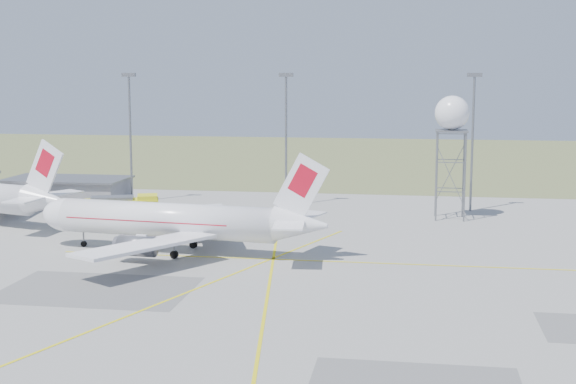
# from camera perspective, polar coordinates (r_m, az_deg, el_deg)

# --- Properties ---
(ground) EXTENTS (400.00, 400.00, 0.00)m
(ground) POSITION_cam_1_polar(r_m,az_deg,el_deg) (59.71, -0.79, -11.52)
(ground) COLOR #9E9D98
(ground) RESTS_ON ground
(grass_strip) EXTENTS (400.00, 120.00, 0.03)m
(grass_strip) POSITION_cam_1_polar(r_m,az_deg,el_deg) (196.59, 6.20, 2.42)
(grass_strip) COLOR #556437
(grass_strip) RESTS_ON ground
(building_grey) EXTENTS (19.00, 10.00, 3.90)m
(building_grey) POSITION_cam_1_polar(r_m,az_deg,el_deg) (132.49, -15.40, 0.13)
(building_grey) COLOR gray
(building_grey) RESTS_ON ground
(mast_a) EXTENTS (2.20, 0.50, 20.50)m
(mast_a) POSITION_cam_1_polar(r_m,az_deg,el_deg) (129.51, -11.16, 4.58)
(mast_a) COLOR slate
(mast_a) RESTS_ON ground
(mast_b) EXTENTS (2.20, 0.50, 20.50)m
(mast_b) POSITION_cam_1_polar(r_m,az_deg,el_deg) (123.16, -0.14, 4.55)
(mast_b) COLOR slate
(mast_b) RESTS_ON ground
(mast_c) EXTENTS (2.20, 0.50, 20.50)m
(mast_c) POSITION_cam_1_polar(r_m,az_deg,el_deg) (121.87, 13.01, 4.29)
(mast_c) COLOR slate
(mast_c) RESTS_ON ground
(airliner_main) EXTENTS (35.08, 33.91, 11.94)m
(airliner_main) POSITION_cam_1_polar(r_m,az_deg,el_deg) (92.59, -8.22, -2.07)
(airliner_main) COLOR white
(airliner_main) RESTS_ON ground
(radar_tower) EXTENTS (4.80, 4.80, 17.36)m
(radar_tower) POSITION_cam_1_polar(r_m,az_deg,el_deg) (114.72, 11.52, 2.93)
(radar_tower) COLOR slate
(radar_tower) RESTS_ON ground
(fire_truck) EXTENTS (10.63, 6.46, 4.03)m
(fire_truck) POSITION_cam_1_polar(r_m,az_deg,el_deg) (111.19, -11.64, -1.30)
(fire_truck) COLOR yellow
(fire_truck) RESTS_ON ground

